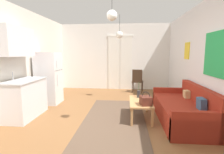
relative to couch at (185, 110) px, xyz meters
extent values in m
cube|color=brown|center=(-1.84, -0.42, -0.31)|extent=(5.10, 8.21, 0.10)
cube|color=white|center=(-1.84, 3.43, 1.10)|extent=(4.70, 0.10, 2.73)
cube|color=white|center=(-1.86, 3.37, 0.84)|extent=(0.48, 0.02, 2.20)
cube|color=white|center=(-1.36, 3.37, 0.84)|extent=(0.48, 0.02, 2.20)
cube|color=white|center=(-1.61, 3.37, 1.97)|extent=(1.07, 0.03, 0.06)
cube|color=silver|center=(0.46, -0.42, 1.10)|extent=(0.10, 7.81, 2.73)
cube|color=green|center=(0.40, -0.38, 1.25)|extent=(0.02, 0.93, 0.88)
cube|color=yellow|center=(0.40, 1.28, 1.34)|extent=(0.02, 0.36, 0.48)
cube|color=red|center=(-4.08, 0.52, 1.47)|extent=(0.02, 0.32, 0.40)
cube|color=brown|center=(-1.59, -0.07, -0.26)|extent=(1.41, 3.16, 0.01)
cube|color=maroon|center=(-0.08, 0.00, -0.05)|extent=(0.95, 2.08, 0.43)
cube|color=maroon|center=(0.32, 0.00, 0.14)|extent=(0.15, 2.08, 0.80)
cube|color=maroon|center=(-0.08, -0.99, 0.02)|extent=(0.95, 0.11, 0.57)
cube|color=maroon|center=(-0.08, 0.99, 0.02)|extent=(0.95, 0.11, 0.57)
cube|color=#3D5B7F|center=(0.16, -0.46, 0.28)|extent=(0.14, 0.24, 0.24)
cube|color=tan|center=(0.17, 0.45, 0.26)|extent=(0.14, 0.19, 0.20)
cube|color=#B27F4C|center=(-0.99, 0.08, 0.14)|extent=(0.50, 1.04, 0.04)
cube|color=#B27F4C|center=(-1.20, -0.39, -0.07)|extent=(0.05, 0.05, 0.39)
cube|color=#B27F4C|center=(-0.78, -0.39, -0.07)|extent=(0.05, 0.05, 0.39)
cube|color=#B27F4C|center=(-1.20, 0.56, -0.07)|extent=(0.05, 0.05, 0.39)
cube|color=#B27F4C|center=(-0.78, 0.56, -0.07)|extent=(0.05, 0.05, 0.39)
cylinder|color=#2D2D33|center=(-1.01, 0.40, 0.25)|extent=(0.08, 0.08, 0.18)
cylinder|color=#477F42|center=(-1.01, 0.40, 0.45)|extent=(0.01, 0.01, 0.22)
cube|color=#512319|center=(-0.90, -0.22, 0.25)|extent=(0.27, 0.30, 0.19)
torus|color=black|center=(-0.90, -0.22, 0.37)|extent=(0.17, 0.01, 0.17)
cube|color=white|center=(-3.68, 1.10, 0.52)|extent=(0.65, 0.62, 1.56)
cube|color=#4C4C51|center=(-3.36, 1.10, 0.77)|extent=(0.01, 0.59, 0.01)
cylinder|color=#B7BABF|center=(-3.34, 0.93, 0.95)|extent=(0.02, 0.02, 0.22)
cylinder|color=#B7BABF|center=(-3.34, 0.93, 0.48)|extent=(0.02, 0.02, 0.34)
cube|color=silver|center=(-3.74, -0.07, 0.18)|extent=(0.56, 1.13, 0.88)
cube|color=#B7BABF|center=(-3.74, -0.07, 0.63)|extent=(0.59, 1.16, 0.03)
cube|color=#999BA0|center=(-3.74, -0.13, 0.59)|extent=(0.36, 0.40, 0.10)
cylinder|color=#B7BABF|center=(-3.96, -0.13, 0.75)|extent=(0.02, 0.02, 0.20)
cube|color=silver|center=(-3.86, -0.07, 1.54)|extent=(0.32, 1.01, 0.68)
cylinder|color=#382619|center=(-0.69, 2.96, -0.05)|extent=(0.03, 0.03, 0.41)
cylinder|color=#382619|center=(-1.04, 3.02, -0.05)|extent=(0.03, 0.03, 0.41)
cylinder|color=#382619|center=(-0.74, 2.63, -0.05)|extent=(0.03, 0.03, 0.41)
cylinder|color=#382619|center=(-1.10, 2.69, -0.05)|extent=(0.03, 0.03, 0.41)
cube|color=#382619|center=(-0.89, 2.83, 0.16)|extent=(0.48, 0.47, 0.04)
cube|color=#382619|center=(-0.92, 2.65, 0.41)|extent=(0.38, 0.09, 0.48)
sphere|color=white|center=(-1.61, -0.56, 1.97)|extent=(0.20, 0.20, 0.20)
cylinder|color=black|center=(-1.56, 1.68, 2.21)|extent=(0.01, 0.01, 0.51)
sphere|color=white|center=(-1.56, 1.68, 1.84)|extent=(0.22, 0.22, 0.22)
camera|label=1|loc=(-1.31, -3.89, 1.29)|focal=27.66mm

